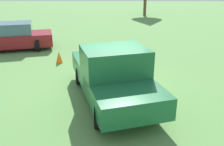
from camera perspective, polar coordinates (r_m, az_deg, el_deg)
ground_plane at (r=8.82m, az=-0.33°, el=-3.85°), size 80.00×80.00×0.00m
pickup_truck at (r=7.70m, az=0.26°, el=-0.15°), size 5.11×3.19×1.79m
sedan_near at (r=14.93m, az=-22.43°, el=7.64°), size 2.99×4.91×1.49m
traffic_cone at (r=11.84m, az=-12.13°, el=3.58°), size 0.32×0.32×0.55m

